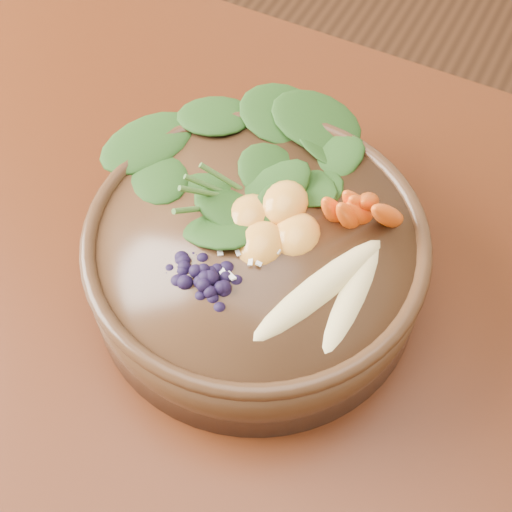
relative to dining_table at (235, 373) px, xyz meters
The scene contains 8 objects.
dining_table is the anchor object (origin of this frame).
stoneware_bowl 0.15m from the dining_table, 93.88° to the left, with size 0.32×0.32×0.09m, color #422917.
kale_heap 0.25m from the dining_table, 103.39° to the left, with size 0.21×0.19×0.05m, color #234917, non-canonical shape.
carrot_cluster 0.26m from the dining_table, 58.15° to the left, with size 0.07×0.07×0.09m, color #F75917, non-canonical shape.
banana_halves 0.21m from the dining_table, 21.82° to the left, with size 0.09×0.17×0.03m.
mandarin_cluster 0.21m from the dining_table, 86.93° to the left, with size 0.09×0.10×0.04m, color orange, non-canonical shape.
blueberry_pile 0.20m from the dining_table, 159.65° to the right, with size 0.15×0.11×0.04m, color black, non-canonical shape.
coconut_flakes 0.19m from the dining_table, 103.11° to the left, with size 0.10×0.08×0.01m, color white, non-canonical shape.
Camera 1 is at (0.17, -0.28, 1.36)m, focal length 50.00 mm.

